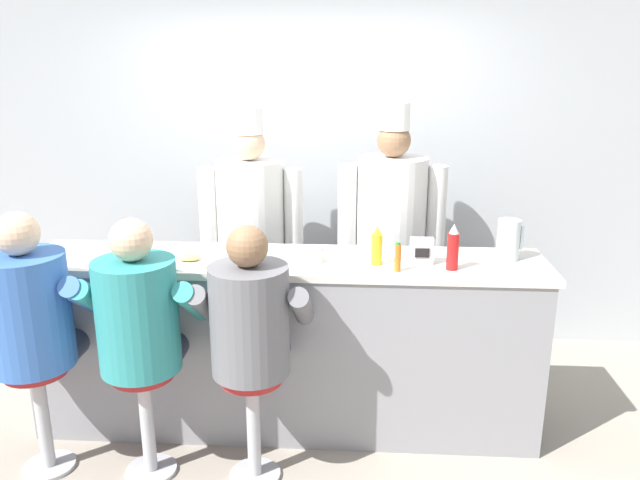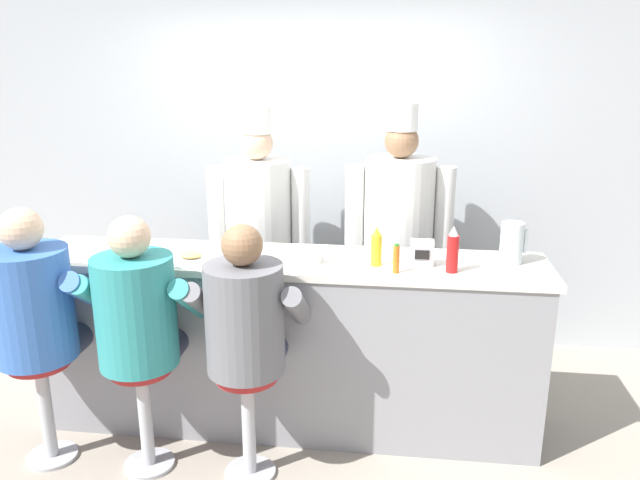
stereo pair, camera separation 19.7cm
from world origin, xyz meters
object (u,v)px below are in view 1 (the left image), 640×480
mustard_bottle_yellow (377,246)px  coffee_mug_white (315,254)px  napkin_dispenser_chrome (422,251)px  breakfast_plate (190,261)px  hot_sauce_bottle_orange (398,257)px  diner_seated_blue (32,315)px  diner_seated_teal (141,320)px  water_pitcher_clear (508,240)px  cereal_bowl (238,260)px  cook_in_whites_far (391,228)px  ketchup_bottle_red (453,248)px  cook_in_whites_near (251,229)px  diner_seated_grey (251,325)px

mustard_bottle_yellow → coffee_mug_white: mustard_bottle_yellow is taller
mustard_bottle_yellow → coffee_mug_white: 0.34m
napkin_dispenser_chrome → breakfast_plate: bearing=-176.3°
hot_sauce_bottle_orange → breakfast_plate: 1.13m
diner_seated_blue → diner_seated_teal: bearing=-0.1°
napkin_dispenser_chrome → diner_seated_blue: 2.05m
breakfast_plate → coffee_mug_white: 0.69m
water_pitcher_clear → napkin_dispenser_chrome: (-0.49, -0.10, -0.04)m
cereal_bowl → cook_in_whites_far: (0.88, 0.90, -0.05)m
ketchup_bottle_red → cereal_bowl: size_ratio=1.70×
hot_sauce_bottle_orange → ketchup_bottle_red: bearing=9.7°
mustard_bottle_yellow → cereal_bowl: 0.76m
coffee_mug_white → diner_seated_blue: bearing=-163.2°
cook_in_whites_near → cook_in_whites_far: (0.95, 0.02, 0.02)m
water_pitcher_clear → mustard_bottle_yellow: bearing=-169.7°
ketchup_bottle_red → napkin_dispenser_chrome: ketchup_bottle_red is taller
cook_in_whites_near → hot_sauce_bottle_orange: bearing=-45.1°
hot_sauce_bottle_orange → diner_seated_blue: 1.90m
cereal_bowl → diner_seated_blue: diner_seated_blue is taller
diner_seated_grey → cook_in_whites_far: bearing=59.8°
breakfast_plate → coffee_mug_white: size_ratio=1.94×
water_pitcher_clear → hot_sauce_bottle_orange: bearing=-158.7°
coffee_mug_white → diner_seated_blue: diner_seated_blue is taller
napkin_dispenser_chrome → diner_seated_teal: (-1.43, -0.45, -0.25)m
breakfast_plate → coffee_mug_white: coffee_mug_white is taller
cook_in_whites_far → diner_seated_teal: bearing=-135.7°
cereal_bowl → diner_seated_grey: (0.13, -0.38, -0.22)m
diner_seated_blue → cook_in_whites_near: bearing=54.0°
ketchup_bottle_red → hot_sauce_bottle_orange: ketchup_bottle_red is taller
ketchup_bottle_red → diner_seated_teal: diner_seated_teal is taller
ketchup_bottle_red → breakfast_plate: bearing=179.7°
mustard_bottle_yellow → cook_in_whites_near: 1.19m
cook_in_whites_near → diner_seated_blue: bearing=-126.0°
diner_seated_blue → cook_in_whites_near: cook_in_whites_near is taller
napkin_dispenser_chrome → diner_seated_blue: (-1.99, -0.45, -0.24)m
hot_sauce_bottle_orange → cook_in_whites_far: cook_in_whites_far is taller
ketchup_bottle_red → cook_in_whites_far: bearing=107.0°
water_pitcher_clear → coffee_mug_white: size_ratio=1.65×
breakfast_plate → napkin_dispenser_chrome: (1.27, 0.08, 0.06)m
water_pitcher_clear → cook_in_whites_far: size_ratio=0.12×
coffee_mug_white → hot_sauce_bottle_orange: bearing=-14.9°
breakfast_plate → diner_seated_grey: diner_seated_grey is taller
napkin_dispenser_chrome → diner_seated_blue: diner_seated_blue is taller
ketchup_bottle_red → mustard_bottle_yellow: (-0.40, 0.06, -0.02)m
mustard_bottle_yellow → cook_in_whites_near: size_ratio=0.12×
diner_seated_teal → cook_in_whites_near: 1.31m
water_pitcher_clear → diner_seated_blue: (-2.48, -0.55, -0.29)m
hot_sauce_bottle_orange → napkin_dispenser_chrome: bearing=45.5°
cook_in_whites_far → ketchup_bottle_red: bearing=-73.0°
breakfast_plate → cereal_bowl: (0.27, 0.01, 0.01)m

